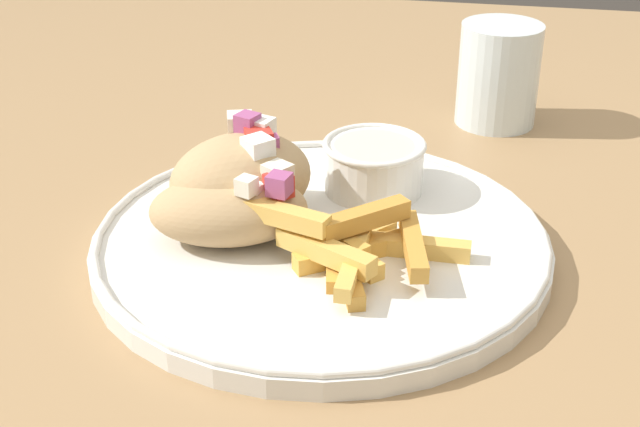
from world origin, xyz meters
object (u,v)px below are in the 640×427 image
at_px(sauce_ramekin, 369,163).
at_px(water_glass, 498,79).
at_px(pita_sandwich_near, 231,208).
at_px(pita_sandwich_far, 242,177).
at_px(fries_pile, 352,245).
at_px(plate, 320,244).

relative_size(sauce_ramekin, water_glass, 0.84).
relative_size(pita_sandwich_near, pita_sandwich_far, 0.92).
bearing_deg(pita_sandwich_far, sauce_ramekin, -6.58).
distance_m(pita_sandwich_near, sauce_ramekin, 0.12).
relative_size(pita_sandwich_far, sauce_ramekin, 1.69).
distance_m(pita_sandwich_near, fries_pile, 0.09).
distance_m(plate, pita_sandwich_far, 0.07).
xyz_separation_m(pita_sandwich_near, fries_pile, (0.09, -0.02, -0.01)).
height_order(pita_sandwich_far, sauce_ramekin, pita_sandwich_far).
xyz_separation_m(pita_sandwich_near, water_glass, (0.18, 0.28, 0.00)).
relative_size(plate, sauce_ramekin, 4.06).
height_order(plate, fries_pile, fries_pile).
height_order(pita_sandwich_near, fries_pile, pita_sandwich_near).
bearing_deg(plate, pita_sandwich_near, -169.96).
relative_size(plate, pita_sandwich_far, 2.40).
bearing_deg(sauce_ramekin, pita_sandwich_far, -142.86).
bearing_deg(pita_sandwich_far, pita_sandwich_near, -132.99).
height_order(pita_sandwich_far, water_glass, water_glass).
bearing_deg(plate, fries_pile, -44.58).
distance_m(pita_sandwich_near, water_glass, 0.33).
relative_size(fries_pile, water_glass, 1.66).
height_order(fries_pile, water_glass, water_glass).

